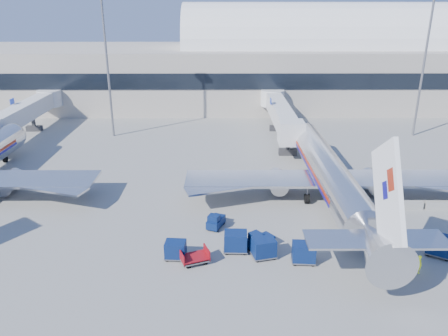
{
  "coord_description": "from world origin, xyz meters",
  "views": [
    {
      "loc": [
        -1.93,
        -40.1,
        20.58
      ],
      "look_at": [
        -1.72,
        6.0,
        3.23
      ],
      "focal_mm": 35.0,
      "sensor_mm": 36.0,
      "label": 1
    }
  ],
  "objects_px": {
    "jetbridge_near": "(279,111)",
    "cart_train_b": "(236,241)",
    "tug_right": "(374,230)",
    "cart_open_red": "(195,258)",
    "airliner_main": "(330,175)",
    "cart_train_c": "(176,250)",
    "barrier_near": "(409,205)",
    "cart_solo_far": "(440,245)",
    "jetbridge_mid": "(26,112)",
    "barrier_mid": "(439,205)",
    "cart_train_a": "(264,248)",
    "ramp_worker": "(419,264)",
    "tug_left": "(215,221)",
    "mast_west": "(105,44)",
    "mast_east": "(427,44)",
    "tug_lead": "(259,241)",
    "cart_solo_near": "(304,252)"
  },
  "relations": [
    {
      "from": "airliner_main",
      "to": "cart_solo_near",
      "type": "distance_m",
      "value": 13.81
    },
    {
      "from": "barrier_near",
      "to": "tug_right",
      "type": "xyz_separation_m",
      "value": [
        -5.69,
        -6.05,
        0.3
      ]
    },
    {
      "from": "mast_east",
      "to": "airliner_main",
      "type": "bearing_deg",
      "value": -128.11
    },
    {
      "from": "cart_open_red",
      "to": "ramp_worker",
      "type": "height_order",
      "value": "ramp_worker"
    },
    {
      "from": "mast_west",
      "to": "barrier_mid",
      "type": "relative_size",
      "value": 7.53
    },
    {
      "from": "jetbridge_near",
      "to": "cart_solo_far",
      "type": "bearing_deg",
      "value": -76.17
    },
    {
      "from": "cart_train_a",
      "to": "ramp_worker",
      "type": "bearing_deg",
      "value": -24.67
    },
    {
      "from": "cart_train_c",
      "to": "ramp_worker",
      "type": "bearing_deg",
      "value": -1.75
    },
    {
      "from": "mast_west",
      "to": "barrier_mid",
      "type": "xyz_separation_m",
      "value": [
        41.3,
        -28.0,
        -14.34
      ]
    },
    {
      "from": "barrier_near",
      "to": "cart_train_b",
      "type": "bearing_deg",
      "value": -155.84
    },
    {
      "from": "ramp_worker",
      "to": "tug_left",
      "type": "bearing_deg",
      "value": 57.52
    },
    {
      "from": "jetbridge_mid",
      "to": "tug_right",
      "type": "height_order",
      "value": "jetbridge_mid"
    },
    {
      "from": "cart_solo_far",
      "to": "cart_open_red",
      "type": "relative_size",
      "value": 0.95
    },
    {
      "from": "mast_east",
      "to": "cart_solo_far",
      "type": "bearing_deg",
      "value": -109.35
    },
    {
      "from": "mast_west",
      "to": "barrier_near",
      "type": "bearing_deg",
      "value": -36.38
    },
    {
      "from": "cart_solo_far",
      "to": "mast_east",
      "type": "bearing_deg",
      "value": 102.74
    },
    {
      "from": "jetbridge_mid",
      "to": "cart_train_b",
      "type": "relative_size",
      "value": 12.76
    },
    {
      "from": "tug_left",
      "to": "cart_solo_far",
      "type": "bearing_deg",
      "value": -82.79
    },
    {
      "from": "tug_lead",
      "to": "cart_train_c",
      "type": "bearing_deg",
      "value": 156.0
    },
    {
      "from": "airliner_main",
      "to": "jetbridge_mid",
      "type": "xyz_separation_m",
      "value": [
        -44.4,
        26.3,
        1.0
      ]
    },
    {
      "from": "cart_open_red",
      "to": "barrier_near",
      "type": "bearing_deg",
      "value": 3.64
    },
    {
      "from": "cart_train_c",
      "to": "cart_open_red",
      "type": "xyz_separation_m",
      "value": [
        1.67,
        -0.69,
        -0.41
      ]
    },
    {
      "from": "barrier_near",
      "to": "cart_solo_far",
      "type": "height_order",
      "value": "cart_solo_far"
    },
    {
      "from": "jetbridge_near",
      "to": "cart_train_b",
      "type": "xyz_separation_m",
      "value": [
        -8.34,
        -37.22,
        -2.94
      ]
    },
    {
      "from": "mast_east",
      "to": "cart_train_c",
      "type": "relative_size",
      "value": 11.69
    },
    {
      "from": "cart_train_b",
      "to": "ramp_worker",
      "type": "bearing_deg",
      "value": -10.73
    },
    {
      "from": "cart_solo_far",
      "to": "tug_right",
      "type": "bearing_deg",
      "value": 178.22
    },
    {
      "from": "airliner_main",
      "to": "barrier_mid",
      "type": "distance_m",
      "value": 11.84
    },
    {
      "from": "tug_right",
      "to": "cart_train_b",
      "type": "bearing_deg",
      "value": -130.94
    },
    {
      "from": "tug_right",
      "to": "cart_open_red",
      "type": "distance_m",
      "value": 17.1
    },
    {
      "from": "airliner_main",
      "to": "cart_open_red",
      "type": "relative_size",
      "value": 13.46
    },
    {
      "from": "jetbridge_near",
      "to": "cart_train_b",
      "type": "distance_m",
      "value": 38.25
    },
    {
      "from": "mast_east",
      "to": "barrier_mid",
      "type": "xyz_separation_m",
      "value": [
        -8.7,
        -28.0,
        -14.34
      ]
    },
    {
      "from": "airliner_main",
      "to": "cart_train_c",
      "type": "xyz_separation_m",
      "value": [
        -15.93,
        -12.07,
        -2.07
      ]
    },
    {
      "from": "cart_train_b",
      "to": "cart_train_c",
      "type": "xyz_separation_m",
      "value": [
        -5.19,
        -1.16,
        -0.13
      ]
    },
    {
      "from": "barrier_near",
      "to": "tug_right",
      "type": "height_order",
      "value": "tug_right"
    },
    {
      "from": "jetbridge_near",
      "to": "mast_east",
      "type": "bearing_deg",
      "value": -2.07
    },
    {
      "from": "mast_west",
      "to": "mast_east",
      "type": "xyz_separation_m",
      "value": [
        50.0,
        0.0,
        0.0
      ]
    },
    {
      "from": "tug_left",
      "to": "mast_west",
      "type": "bearing_deg",
      "value": 50.46
    },
    {
      "from": "cart_solo_far",
      "to": "ramp_worker",
      "type": "distance_m",
      "value": 3.88
    },
    {
      "from": "barrier_mid",
      "to": "cart_train_c",
      "type": "distance_m",
      "value": 28.87
    },
    {
      "from": "mast_west",
      "to": "cart_train_a",
      "type": "relative_size",
      "value": 9.75
    },
    {
      "from": "cart_open_red",
      "to": "mast_east",
      "type": "bearing_deg",
      "value": 27.05
    },
    {
      "from": "airliner_main",
      "to": "tug_lead",
      "type": "bearing_deg",
      "value": -129.62
    },
    {
      "from": "jetbridge_near",
      "to": "jetbridge_mid",
      "type": "distance_m",
      "value": 42.0
    },
    {
      "from": "jetbridge_mid",
      "to": "cart_train_a",
      "type": "distance_m",
      "value": 52.64
    },
    {
      "from": "jetbridge_mid",
      "to": "mast_west",
      "type": "height_order",
      "value": "mast_west"
    },
    {
      "from": "cart_open_red",
      "to": "airliner_main",
      "type": "bearing_deg",
      "value": 20.72
    },
    {
      "from": "barrier_mid",
      "to": "cart_open_red",
      "type": "xyz_separation_m",
      "value": [
        -25.56,
        -10.26,
        -0.0
      ]
    },
    {
      "from": "cart_solo_near",
      "to": "jetbridge_mid",
      "type": "bearing_deg",
      "value": 139.35
    }
  ]
}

